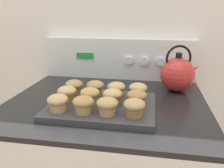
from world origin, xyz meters
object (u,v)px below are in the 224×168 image
Objects in this scene: muffin_r0_c2 at (107,105)px; muffin_r0_c1 at (83,104)px; muffin_r2_c1 at (95,87)px; muffin_r0_c0 at (58,102)px; muffin_r1_c0 at (67,93)px; muffin_r0_c3 at (134,107)px; muffin_r1_c2 at (112,96)px; muffin_r2_c3 at (138,90)px; muffin_r2_c2 at (116,89)px; muffin_r1_c3 at (137,97)px; muffin_r2_c0 at (74,86)px; tea_kettle at (178,74)px; muffin_r1_c1 at (90,95)px; muffin_pan at (101,106)px.

muffin_r0_c1 is at bearing -179.61° from muffin_r0_c2.
muffin_r2_c1 is at bearing 115.34° from muffin_r0_c2.
muffin_r1_c0 is (-0.00, 0.09, 0.00)m from muffin_r0_c0.
muffin_r0_c3 is (0.09, 0.00, 0.00)m from muffin_r0_c2.
muffin_r1_c2 is 1.00× the size of muffin_r2_c3.
muffin_r0_c2 is at bearing -64.66° from muffin_r2_c1.
muffin_r1_c3 is at bearing -44.08° from muffin_r2_c2.
muffin_r2_c2 is at bearing -178.48° from muffin_r2_c3.
muffin_r1_c2 is 1.00× the size of muffin_r2_c0.
tea_kettle is at bearing 58.20° from muffin_r1_c3.
muffin_r1_c3 is 0.12m from muffin_r2_c2.
muffin_r0_c2 is 1.00× the size of muffin_r1_c1.
muffin_r0_c0 is at bearing -89.76° from muffin_r2_c0.
muffin_r1_c2 is at bearing 27.28° from muffin_r0_c0.
muffin_r2_c1 is 1.00× the size of muffin_r2_c3.
tea_kettle is (0.16, 0.35, 0.03)m from muffin_r0_c3.
muffin_r2_c2 is (0.04, 0.08, 0.04)m from muffin_pan.
muffin_r2_c2 is 0.31m from tea_kettle.
muffin_r2_c0 is at bearing 154.17° from muffin_r1_c2.
muffin_r1_c3 is (0.26, 0.09, 0.00)m from muffin_r0_c0.
muffin_r1_c1 reaches higher than muffin_pan.
muffin_r2_c0 is 1.00× the size of muffin_r2_c2.
muffin_r2_c1 is (-0.08, 0.18, 0.00)m from muffin_r0_c2.
tea_kettle is (0.34, 0.17, 0.03)m from muffin_r2_c1.
muffin_r0_c1 is 0.20m from muffin_r2_c0.
muffin_r1_c3 is 0.31m from tea_kettle.
muffin_pan is 0.14m from muffin_r1_c3.
muffin_r2_c2 is 0.34× the size of tea_kettle.
muffin_r2_c0 is at bearing 135.91° from muffin_r1_c1.
tea_kettle is (0.16, 0.17, 0.03)m from muffin_r2_c3.
muffin_r2_c1 is at bearing 134.27° from muffin_r1_c2.
muffin_pan is 5.44× the size of muffin_r2_c2.
muffin_r1_c3 is 0.27m from muffin_r2_c0.
muffin_r0_c2 and muffin_r1_c3 have the same top height.
muffin_r1_c3 is at bearing -89.20° from muffin_r2_c3.
muffin_pan is 5.44× the size of muffin_r1_c3.
muffin_r0_c0 is 0.31m from muffin_r2_c3.
muffin_r0_c3 is 0.31m from muffin_r2_c0.
muffin_r2_c2 is (-0.09, 0.08, 0.00)m from muffin_r1_c3.
muffin_r2_c2 is at bearing 24.95° from muffin_r1_c0.
muffin_r1_c2 is 0.19m from muffin_r2_c0.
muffin_r2_c1 is 0.09m from muffin_r2_c2.
muffin_r1_c1 is 0.19m from muffin_r2_c3.
muffin_r1_c2 and muffin_r2_c1 have the same top height.
muffin_r0_c3 is at bearing 0.70° from muffin_r0_c0.
muffin_r0_c2 is 0.09m from muffin_r0_c3.
muffin_r1_c0 is at bearing -162.18° from muffin_r2_c3.
muffin_r0_c2 is 1.00× the size of muffin_r1_c0.
muffin_r0_c2 and muffin_r1_c2 have the same top height.
muffin_r1_c0 is at bearing -135.88° from muffin_r2_c1.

